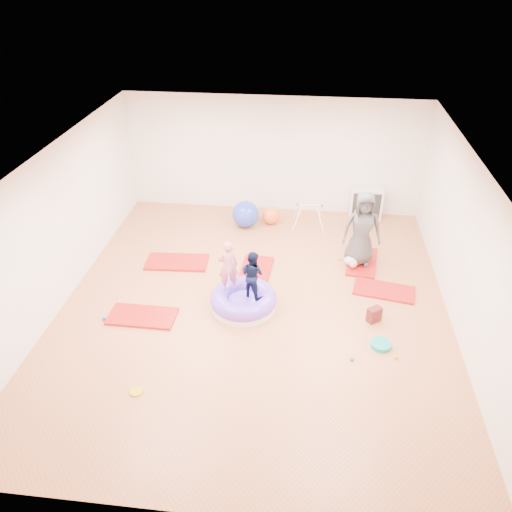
# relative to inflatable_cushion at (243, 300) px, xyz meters

# --- Properties ---
(room) EXTENTS (7.01, 8.01, 2.81)m
(room) POSITION_rel_inflatable_cushion_xyz_m (0.19, 0.05, 1.25)
(room) COLOR #BF7150
(room) RESTS_ON ground
(gym_mat_front_left) EXTENTS (1.20, 0.61, 0.05)m
(gym_mat_front_left) POSITION_rel_inflatable_cushion_xyz_m (-1.75, -0.51, -0.12)
(gym_mat_front_left) COLOR red
(gym_mat_front_left) RESTS_ON ground
(gym_mat_mid_left) EXTENTS (1.30, 0.71, 0.05)m
(gym_mat_mid_left) POSITION_rel_inflatable_cushion_xyz_m (-1.58, 1.30, -0.12)
(gym_mat_mid_left) COLOR red
(gym_mat_mid_left) RESTS_ON ground
(gym_mat_center_back) EXTENTS (0.67, 1.24, 0.05)m
(gym_mat_center_back) POSITION_rel_inflatable_cushion_xyz_m (0.08, 1.11, -0.12)
(gym_mat_center_back) COLOR red
(gym_mat_center_back) RESTS_ON ground
(gym_mat_right) EXTENTS (1.22, 0.77, 0.05)m
(gym_mat_right) POSITION_rel_inflatable_cushion_xyz_m (2.61, 0.78, -0.13)
(gym_mat_right) COLOR red
(gym_mat_right) RESTS_ON ground
(gym_mat_rear_right) EXTENTS (0.74, 1.24, 0.05)m
(gym_mat_rear_right) POSITION_rel_inflatable_cushion_xyz_m (2.25, 1.76, -0.12)
(gym_mat_rear_right) COLOR red
(gym_mat_rear_right) RESTS_ON ground
(inflatable_cushion) EXTENTS (1.21, 1.21, 0.38)m
(inflatable_cushion) POSITION_rel_inflatable_cushion_xyz_m (0.00, 0.00, 0.00)
(inflatable_cushion) COLOR white
(inflatable_cushion) RESTS_ON ground
(child_pink) EXTENTS (0.43, 0.35, 1.00)m
(child_pink) POSITION_rel_inflatable_cushion_xyz_m (-0.28, 0.11, 0.70)
(child_pink) COLOR #D96881
(child_pink) RESTS_ON inflatable_cushion
(child_navy) EXTENTS (0.55, 0.51, 0.90)m
(child_navy) POSITION_rel_inflatable_cushion_xyz_m (0.17, -0.03, 0.65)
(child_navy) COLOR black
(child_navy) RESTS_ON inflatable_cushion
(adult_caregiver) EXTENTS (0.80, 0.55, 1.57)m
(adult_caregiver) POSITION_rel_inflatable_cushion_xyz_m (2.16, 1.71, 0.68)
(adult_caregiver) COLOR #414143
(adult_caregiver) RESTS_ON gym_mat_rear_right
(infant) EXTENTS (0.35, 0.35, 0.20)m
(infant) POSITION_rel_inflatable_cushion_xyz_m (2.04, 1.55, 0.00)
(infant) COLOR #C0D8F9
(infant) RESTS_ON gym_mat_rear_right
(ball_pit_balls) EXTENTS (5.08, 3.05, 0.07)m
(ball_pit_balls) POSITION_rel_inflatable_cushion_xyz_m (0.39, -0.11, -0.12)
(ball_pit_balls) COLOR green
(ball_pit_balls) RESTS_ON ground
(exercise_ball_blue) EXTENTS (0.62, 0.62, 0.62)m
(exercise_ball_blue) POSITION_rel_inflatable_cushion_xyz_m (-0.37, 3.07, 0.16)
(exercise_ball_blue) COLOR blue
(exercise_ball_blue) RESTS_ON ground
(exercise_ball_orange) EXTENTS (0.42, 0.42, 0.42)m
(exercise_ball_orange) POSITION_rel_inflatable_cushion_xyz_m (0.21, 3.27, 0.06)
(exercise_ball_orange) COLOR orange
(exercise_ball_orange) RESTS_ON ground
(infant_play_gym) EXTENTS (0.75, 0.71, 0.58)m
(infant_play_gym) POSITION_rel_inflatable_cushion_xyz_m (1.10, 3.21, 0.24)
(infant_play_gym) COLOR silver
(infant_play_gym) RESTS_ON ground
(cube_shelf) EXTENTS (0.76, 0.37, 0.76)m
(cube_shelf) POSITION_rel_inflatable_cushion_xyz_m (2.44, 3.84, 0.23)
(cube_shelf) COLOR silver
(cube_shelf) RESTS_ON ground
(balance_disc) EXTENTS (0.34, 0.34, 0.08)m
(balance_disc) POSITION_rel_inflatable_cushion_xyz_m (2.40, -0.79, -0.11)
(balance_disc) COLOR teal
(balance_disc) RESTS_ON ground
(backpack) EXTENTS (0.28, 0.26, 0.28)m
(backpack) POSITION_rel_inflatable_cushion_xyz_m (2.33, -0.13, -0.01)
(backpack) COLOR maroon
(backpack) RESTS_ON ground
(yellow_toy) EXTENTS (0.20, 0.20, 0.03)m
(yellow_toy) POSITION_rel_inflatable_cushion_xyz_m (-1.31, -2.21, -0.13)
(yellow_toy) COLOR gold
(yellow_toy) RESTS_ON ground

